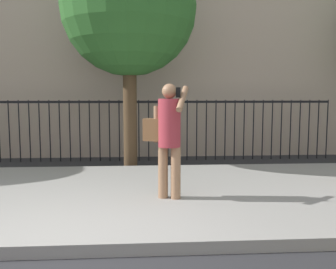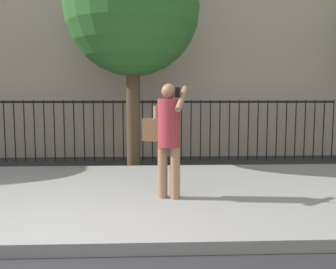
{
  "view_description": "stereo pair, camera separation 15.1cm",
  "coord_description": "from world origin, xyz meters",
  "views": [
    {
      "loc": [
        0.99,
        -3.82,
        1.72
      ],
      "look_at": [
        1.4,
        2.03,
        1.1
      ],
      "focal_mm": 39.67,
      "sensor_mm": 36.0,
      "label": 1
    },
    {
      "loc": [
        1.15,
        -3.83,
        1.72
      ],
      "look_at": [
        1.4,
        2.03,
        1.1
      ],
      "focal_mm": 39.67,
      "sensor_mm": 36.0,
      "label": 2
    }
  ],
  "objects": [
    {
      "name": "ground_plane",
      "position": [
        0.0,
        0.0,
        0.0
      ],
      "size": [
        60.0,
        60.0,
        0.0
      ],
      "primitive_type": "plane",
      "color": "#28282B"
    },
    {
      "name": "sidewalk",
      "position": [
        0.0,
        2.2,
        0.07
      ],
      "size": [
        28.0,
        4.4,
        0.15
      ],
      "primitive_type": "cube",
      "color": "gray",
      "rests_on": "ground"
    },
    {
      "name": "iron_fence",
      "position": [
        0.0,
        5.9,
        1.02
      ],
      "size": [
        12.03,
        0.04,
        1.6
      ],
      "color": "black",
      "rests_on": "ground"
    },
    {
      "name": "pedestrian_on_phone",
      "position": [
        1.37,
        1.74,
        1.17
      ],
      "size": [
        0.72,
        0.53,
        1.75
      ],
      "color": "#936B4C",
      "rests_on": "sidewalk"
    },
    {
      "name": "street_tree_mid",
      "position": [
        0.7,
        4.92,
        3.69
      ],
      "size": [
        3.1,
        3.1,
        5.26
      ],
      "color": "#4C3823",
      "rests_on": "ground"
    }
  ]
}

